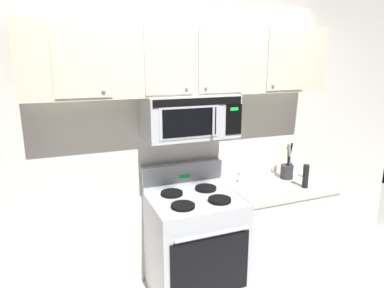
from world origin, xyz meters
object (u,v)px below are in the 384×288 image
(spice_jar, at_px, (305,172))
(over_range_microwave, at_px, (190,116))
(stove_range, at_px, (195,244))
(utensil_crock_charcoal, at_px, (287,170))
(pepper_mill, at_px, (306,176))
(salt_shaker, at_px, (240,178))

(spice_jar, bearing_deg, over_range_microwave, 177.92)
(stove_range, height_order, utensil_crock_charcoal, utensil_crock_charcoal)
(over_range_microwave, bearing_deg, stove_range, -89.86)
(stove_range, height_order, pepper_mill, stove_range)
(salt_shaker, bearing_deg, pepper_mill, -33.83)
(pepper_mill, bearing_deg, spice_jar, 50.91)
(over_range_microwave, distance_m, pepper_mill, 1.19)
(over_range_microwave, height_order, spice_jar, over_range_microwave)
(over_range_microwave, xyz_separation_m, pepper_mill, (1.02, -0.27, -0.57))
(utensil_crock_charcoal, xyz_separation_m, salt_shaker, (-0.49, 0.06, -0.03))
(over_range_microwave, relative_size, salt_shaker, 7.31)
(utensil_crock_charcoal, bearing_deg, pepper_mill, -90.02)
(pepper_mill, distance_m, spice_jar, 0.29)
(spice_jar, bearing_deg, pepper_mill, -129.09)
(spice_jar, bearing_deg, salt_shaker, 171.47)
(salt_shaker, distance_m, pepper_mill, 0.59)
(over_range_microwave, height_order, salt_shaker, over_range_microwave)
(utensil_crock_charcoal, xyz_separation_m, pepper_mill, (-0.00, -0.27, 0.02))
(pepper_mill, bearing_deg, utensil_crock_charcoal, 89.98)
(stove_range, xyz_separation_m, utensil_crock_charcoal, (1.02, 0.11, 0.52))
(over_range_microwave, distance_m, salt_shaker, 0.82)
(over_range_microwave, distance_m, spice_jar, 1.35)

